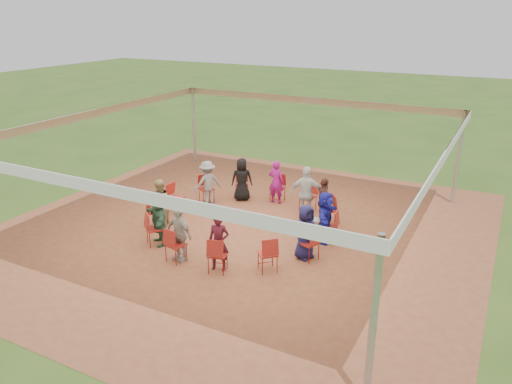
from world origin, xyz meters
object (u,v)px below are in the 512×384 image
at_px(chair_11, 268,254).
at_px(chair_10, 218,255).
at_px(chair_5, 206,189).
at_px(chair_4, 242,186).
at_px(person_seated_3, 242,179).
at_px(chair_7, 156,212).
at_px(person_seated_9, 305,232).
at_px(person_seated_1, 324,202).
at_px(person_seated_8, 219,242).
at_px(person_seated_6, 159,219).
at_px(laptop, 319,218).
at_px(chair_6, 176,198).
at_px(person_seated_2, 276,182).
at_px(person_seated_5, 160,204).
at_px(standing_person, 307,194).
at_px(chair_12, 309,243).
at_px(person_seated_4, 208,182).
at_px(chair_9, 176,245).
at_px(person_seated_0, 325,217).
at_px(chair_8, 155,229).
at_px(chair_0, 329,227).
at_px(chair_2, 308,197).
at_px(person_seated_7, 179,234).
at_px(chair_1, 327,210).
at_px(cable_coil, 259,224).
at_px(chair_3, 278,188).

bearing_deg(chair_11, chair_10, 166.15).
bearing_deg(chair_5, chair_4, 166.15).
height_order(chair_11, person_seated_3, person_seated_3).
relative_size(chair_7, person_seated_9, 0.64).
distance_m(person_seated_1, person_seated_8, 3.87).
bearing_deg(person_seated_6, person_seated_9, 55.38).
distance_m(person_seated_9, laptop, 1.10).
bearing_deg(chair_6, person_seated_2, 136.85).
bearing_deg(chair_10, person_seated_8, 90.00).
height_order(person_seated_2, person_seated_3, same).
height_order(person_seated_1, person_seated_9, same).
height_order(person_seated_5, standing_person, standing_person).
xyz_separation_m(chair_12, person_seated_4, (-4.31, 2.09, 0.26)).
bearing_deg(chair_9, chair_7, 152.31).
bearing_deg(laptop, chair_12, -179.91).
distance_m(chair_7, person_seated_3, 3.21).
relative_size(chair_12, person_seated_0, 0.64).
bearing_deg(person_seated_2, chair_8, 68.69).
distance_m(chair_0, chair_4, 4.07).
bearing_deg(laptop, person_seated_5, 97.18).
distance_m(chair_6, chair_8, 2.30).
relative_size(chair_0, person_seated_4, 0.64).
xyz_separation_m(person_seated_3, person_seated_8, (1.78, -4.32, 0.00)).
height_order(chair_9, person_seated_0, person_seated_0).
height_order(chair_2, laptop, chair_2).
relative_size(chair_9, person_seated_7, 0.64).
xyz_separation_m(chair_2, standing_person, (0.26, -0.78, 0.39)).
relative_size(person_seated_1, person_seated_4, 1.00).
height_order(chair_9, person_seated_4, person_seated_4).
distance_m(chair_1, chair_6, 4.63).
distance_m(chair_1, cable_coil, 2.02).
distance_m(chair_12, person_seated_1, 2.26).
relative_size(chair_1, person_seated_7, 0.64).
xyz_separation_m(person_seated_3, laptop, (3.32, -1.73, -0.05)).
xyz_separation_m(chair_10, person_seated_2, (-0.73, 4.74, 0.26)).
bearing_deg(chair_2, standing_person, 134.40).
relative_size(chair_3, person_seated_6, 0.64).
bearing_deg(chair_8, standing_person, 88.66).
height_order(chair_5, person_seated_0, person_seated_0).
xyz_separation_m(chair_4, cable_coil, (1.47, -1.61, -0.43)).
relative_size(person_seated_7, person_seated_8, 1.00).
height_order(person_seated_1, person_seated_5, same).
bearing_deg(person_seated_7, chair_6, 140.07).
bearing_deg(person_seated_4, person_seated_9, 96.92).
bearing_deg(person_seated_5, person_seated_0, 83.08).
bearing_deg(chair_5, laptop, 109.44).
bearing_deg(chair_9, person_seated_7, 90.00).
height_order(chair_11, person_seated_8, person_seated_8).
xyz_separation_m(person_seated_4, person_seated_8, (2.60, -3.55, 0.00)).
relative_size(person_seated_2, person_seated_5, 1.00).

